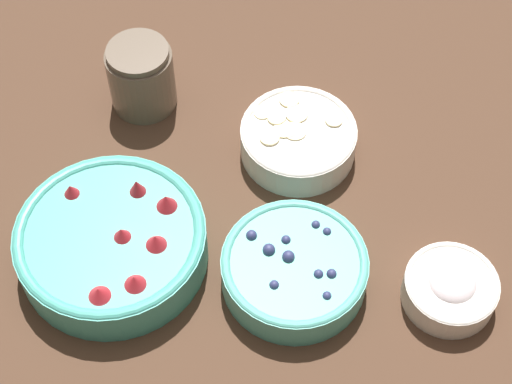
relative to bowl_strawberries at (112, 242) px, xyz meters
name	(u,v)px	position (x,y,z in m)	size (l,w,h in m)	color
ground_plane	(230,217)	(0.06, 0.15, -0.04)	(4.00, 4.00, 0.00)	#4C3323
bowl_strawberries	(112,242)	(0.00, 0.00, 0.00)	(0.24, 0.24, 0.08)	#47AD9E
bowl_blueberries	(294,268)	(0.18, 0.14, -0.01)	(0.18, 0.18, 0.06)	#56B7A8
bowl_bananas	(298,138)	(0.04, 0.29, -0.01)	(0.16, 0.16, 0.05)	silver
bowl_cream	(450,288)	(0.34, 0.26, -0.01)	(0.12, 0.12, 0.05)	silver
jar_chocolate	(142,78)	(-0.18, 0.20, 0.01)	(0.09, 0.09, 0.10)	brown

